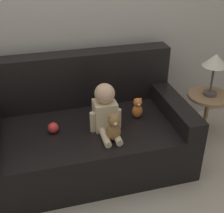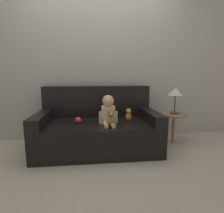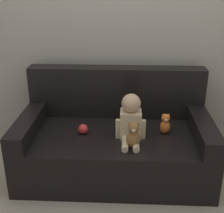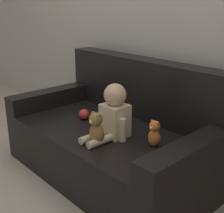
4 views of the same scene
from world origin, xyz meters
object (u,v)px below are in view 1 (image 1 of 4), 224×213
object	(u,v)px
couch	(86,130)
plush_toy_side	(137,108)
toy_ball	(53,128)
teddy_bear_brown	(114,128)
side_table	(212,80)
person_baby	(105,110)

from	to	relation	value
couch	plush_toy_side	xyz separation A→B (m)	(0.44, -0.07, 0.19)
couch	plush_toy_side	size ratio (longest dim) A/B	9.12
toy_ball	teddy_bear_brown	bearing A→B (deg)	-27.56
plush_toy_side	toy_ball	distance (m)	0.71
toy_ball	side_table	distance (m)	1.46
toy_ball	person_baby	bearing A→B (deg)	-7.51
couch	teddy_bear_brown	xyz separation A→B (m)	(0.16, -0.33, 0.22)
plush_toy_side	side_table	xyz separation A→B (m)	(0.73, 0.08, 0.13)
side_table	couch	bearing A→B (deg)	-179.11
couch	person_baby	size ratio (longest dim) A/B	4.30
toy_ball	side_table	xyz separation A→B (m)	(1.44, 0.13, 0.18)
couch	person_baby	world-z (taller)	couch
side_table	person_baby	bearing A→B (deg)	-170.01
person_baby	side_table	size ratio (longest dim) A/B	0.45
person_baby	plush_toy_side	xyz separation A→B (m)	(0.30, 0.10, -0.08)
plush_toy_side	side_table	size ratio (longest dim) A/B	0.21
person_baby	toy_ball	xyz separation A→B (m)	(-0.41, 0.05, -0.13)
plush_toy_side	side_table	distance (m)	0.75
couch	person_baby	distance (m)	0.35
person_baby	teddy_bear_brown	world-z (taller)	person_baby
person_baby	side_table	xyz separation A→B (m)	(1.03, 0.18, 0.05)
teddy_bear_brown	toy_ball	xyz separation A→B (m)	(-0.43, 0.22, -0.07)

